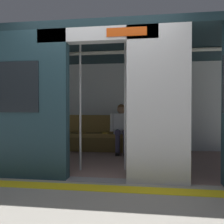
{
  "coord_description": "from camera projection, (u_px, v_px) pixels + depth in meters",
  "views": [
    {
      "loc": [
        -0.61,
        3.08,
        1.06
      ],
      "look_at": [
        -0.07,
        -1.21,
        0.99
      ],
      "focal_mm": 34.32,
      "sensor_mm": 36.0,
      "label": 1
    }
  ],
  "objects": [
    {
      "name": "bench_seat",
      "position": [
        114.0,
        138.0,
        5.28
      ],
      "size": [
        2.98,
        0.44,
        0.44
      ],
      "color": "olive",
      "rests_on": "ground_plane"
    },
    {
      "name": "book",
      "position": [
        105.0,
        133.0,
        5.32
      ],
      "size": [
        0.21,
        0.26,
        0.03
      ],
      "primitive_type": "cube",
      "rotation": [
        0.0,
        0.0,
        0.32
      ],
      "color": "gold",
      "rests_on": "bench_seat"
    },
    {
      "name": "train_car",
      "position": [
        105.0,
        85.0,
        4.28
      ],
      "size": [
        6.4,
        2.66,
        2.35
      ],
      "color": "silver",
      "rests_on": "ground_plane"
    },
    {
      "name": "grab_pole_door",
      "position": [
        80.0,
        106.0,
        3.65
      ],
      "size": [
        0.04,
        0.04,
        2.21
      ],
      "primitive_type": "cylinder",
      "color": "silver",
      "rests_on": "ground_plane"
    },
    {
      "name": "grab_pole_far",
      "position": [
        125.0,
        106.0,
        3.67
      ],
      "size": [
        0.04,
        0.04,
        2.21
      ],
      "primitive_type": "cylinder",
      "color": "silver",
      "rests_on": "ground_plane"
    },
    {
      "name": "ground_plane",
      "position": [
        97.0,
        180.0,
        3.15
      ],
      "size": [
        60.0,
        60.0,
        0.0
      ],
      "primitive_type": "plane",
      "color": "gray"
    },
    {
      "name": "handbag",
      "position": [
        138.0,
        130.0,
        5.26
      ],
      "size": [
        0.26,
        0.15,
        0.17
      ],
      "color": "black",
      "rests_on": "bench_seat"
    },
    {
      "name": "person_seated",
      "position": [
        121.0,
        125.0,
        5.2
      ],
      "size": [
        0.55,
        0.7,
        1.17
      ],
      "color": "silver",
      "rests_on": "ground_plane"
    },
    {
      "name": "platform_edge_strip",
      "position": [
        92.0,
        188.0,
        2.85
      ],
      "size": [
        8.0,
        0.24,
        0.01
      ],
      "primitive_type": "cube",
      "color": "yellow",
      "rests_on": "ground_plane"
    }
  ]
}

